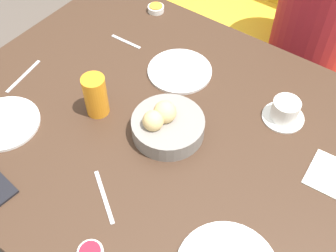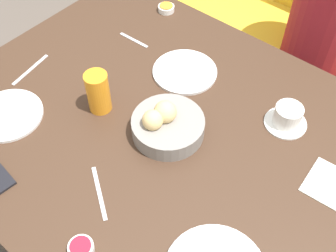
{
  "view_description": "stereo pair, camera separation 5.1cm",
  "coord_description": "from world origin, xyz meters",
  "px_view_note": "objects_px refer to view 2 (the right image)",
  "views": [
    {
      "loc": [
        0.51,
        -0.63,
        1.75
      ],
      "look_at": [
        0.05,
        -0.01,
        0.81
      ],
      "focal_mm": 45.0,
      "sensor_mm": 36.0,
      "label": 1
    },
    {
      "loc": [
        0.55,
        -0.6,
        1.75
      ],
      "look_at": [
        0.05,
        -0.01,
        0.81
      ],
      "focal_mm": 45.0,
      "sensor_mm": 36.0,
      "label": 2
    }
  ],
  "objects_px": {
    "juice_glass": "(98,92)",
    "knife_silver": "(99,193)",
    "bread_basket": "(167,125)",
    "plate_near_left": "(8,115)",
    "napkin": "(332,186)",
    "plate_far_center": "(185,72)",
    "fork_silver": "(30,70)",
    "jam_bowl_berry": "(81,248)",
    "couch": "(294,45)",
    "coffee_cup": "(287,117)",
    "spoon_coffee": "(134,40)",
    "jam_bowl_honey": "(166,8)",
    "seated_person": "(324,45)"
  },
  "relations": [
    {
      "from": "plate_near_left",
      "to": "jam_bowl_honey",
      "type": "relative_size",
      "value": 3.39
    },
    {
      "from": "knife_silver",
      "to": "seated_person",
      "type": "bearing_deg",
      "value": 85.99
    },
    {
      "from": "fork_silver",
      "to": "jam_bowl_berry",
      "type": "bearing_deg",
      "value": -28.06
    },
    {
      "from": "plate_far_center",
      "to": "knife_silver",
      "type": "relative_size",
      "value": 1.47
    },
    {
      "from": "spoon_coffee",
      "to": "juice_glass",
      "type": "bearing_deg",
      "value": -64.85
    },
    {
      "from": "juice_glass",
      "to": "couch",
      "type": "bearing_deg",
      "value": 84.51
    },
    {
      "from": "plate_near_left",
      "to": "plate_far_center",
      "type": "relative_size",
      "value": 0.99
    },
    {
      "from": "couch",
      "to": "knife_silver",
      "type": "height_order",
      "value": "couch"
    },
    {
      "from": "seated_person",
      "to": "plate_near_left",
      "type": "height_order",
      "value": "seated_person"
    },
    {
      "from": "coffee_cup",
      "to": "spoon_coffee",
      "type": "bearing_deg",
      "value": -179.45
    },
    {
      "from": "bread_basket",
      "to": "fork_silver",
      "type": "bearing_deg",
      "value": -170.45
    },
    {
      "from": "couch",
      "to": "napkin",
      "type": "xyz_separation_m",
      "value": [
        0.56,
        -1.01,
        0.46
      ]
    },
    {
      "from": "juice_glass",
      "to": "plate_near_left",
      "type": "bearing_deg",
      "value": -132.75
    },
    {
      "from": "couch",
      "to": "knife_silver",
      "type": "distance_m",
      "value": 1.5
    },
    {
      "from": "seated_person",
      "to": "napkin",
      "type": "bearing_deg",
      "value": -66.6
    },
    {
      "from": "bread_basket",
      "to": "couch",
      "type": "bearing_deg",
      "value": 95.16
    },
    {
      "from": "bread_basket",
      "to": "knife_silver",
      "type": "distance_m",
      "value": 0.27
    },
    {
      "from": "plate_near_left",
      "to": "jam_bowl_berry",
      "type": "bearing_deg",
      "value": -16.8
    },
    {
      "from": "spoon_coffee",
      "to": "fork_silver",
      "type": "bearing_deg",
      "value": -115.6
    },
    {
      "from": "couch",
      "to": "spoon_coffee",
      "type": "height_order",
      "value": "couch"
    },
    {
      "from": "juice_glass",
      "to": "napkin",
      "type": "height_order",
      "value": "juice_glass"
    },
    {
      "from": "fork_silver",
      "to": "knife_silver",
      "type": "bearing_deg",
      "value": -19.42
    },
    {
      "from": "seated_person",
      "to": "jam_bowl_berry",
      "type": "distance_m",
      "value": 1.44
    },
    {
      "from": "couch",
      "to": "jam_bowl_berry",
      "type": "relative_size",
      "value": 26.65
    },
    {
      "from": "plate_near_left",
      "to": "napkin",
      "type": "relative_size",
      "value": 1.52
    },
    {
      "from": "napkin",
      "to": "plate_near_left",
      "type": "bearing_deg",
      "value": -155.01
    },
    {
      "from": "juice_glass",
      "to": "fork_silver",
      "type": "height_order",
      "value": "juice_glass"
    },
    {
      "from": "juice_glass",
      "to": "knife_silver",
      "type": "height_order",
      "value": "juice_glass"
    },
    {
      "from": "couch",
      "to": "seated_person",
      "type": "xyz_separation_m",
      "value": [
        0.19,
        -0.15,
        0.2
      ]
    },
    {
      "from": "seated_person",
      "to": "jam_bowl_berry",
      "type": "xyz_separation_m",
      "value": [
        -0.01,
        -1.41,
        0.27
      ]
    },
    {
      "from": "bread_basket",
      "to": "jam_bowl_honey",
      "type": "bearing_deg",
      "value": 130.2
    },
    {
      "from": "jam_bowl_berry",
      "to": "spoon_coffee",
      "type": "relative_size",
      "value": 0.5
    },
    {
      "from": "couch",
      "to": "coffee_cup",
      "type": "relative_size",
      "value": 13.08
    },
    {
      "from": "bread_basket",
      "to": "knife_silver",
      "type": "bearing_deg",
      "value": -90.95
    },
    {
      "from": "napkin",
      "to": "coffee_cup",
      "type": "bearing_deg",
      "value": 151.58
    },
    {
      "from": "bread_basket",
      "to": "napkin",
      "type": "bearing_deg",
      "value": 17.41
    },
    {
      "from": "juice_glass",
      "to": "knife_silver",
      "type": "bearing_deg",
      "value": -45.06
    },
    {
      "from": "bread_basket",
      "to": "plate_far_center",
      "type": "distance_m",
      "value": 0.26
    },
    {
      "from": "juice_glass",
      "to": "spoon_coffee",
      "type": "distance_m",
      "value": 0.34
    },
    {
      "from": "plate_far_center",
      "to": "jam_bowl_berry",
      "type": "bearing_deg",
      "value": -73.17
    },
    {
      "from": "juice_glass",
      "to": "jam_bowl_berry",
      "type": "xyz_separation_m",
      "value": [
        0.3,
        -0.35,
        -0.06
      ]
    },
    {
      "from": "couch",
      "to": "coffee_cup",
      "type": "bearing_deg",
      "value": -68.44
    },
    {
      "from": "jam_bowl_honey",
      "to": "spoon_coffee",
      "type": "bearing_deg",
      "value": -83.25
    },
    {
      "from": "coffee_cup",
      "to": "fork_silver",
      "type": "bearing_deg",
      "value": -156.18
    },
    {
      "from": "couch",
      "to": "juice_glass",
      "type": "height_order",
      "value": "juice_glass"
    },
    {
      "from": "plate_near_left",
      "to": "juice_glass",
      "type": "xyz_separation_m",
      "value": [
        0.19,
        0.21,
        0.06
      ]
    },
    {
      "from": "juice_glass",
      "to": "coffee_cup",
      "type": "bearing_deg",
      "value": 33.24
    },
    {
      "from": "bread_basket",
      "to": "spoon_coffee",
      "type": "height_order",
      "value": "bread_basket"
    },
    {
      "from": "fork_silver",
      "to": "napkin",
      "type": "distance_m",
      "value": 1.01
    },
    {
      "from": "couch",
      "to": "jam_bowl_berry",
      "type": "bearing_deg",
      "value": -83.4
    }
  ]
}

